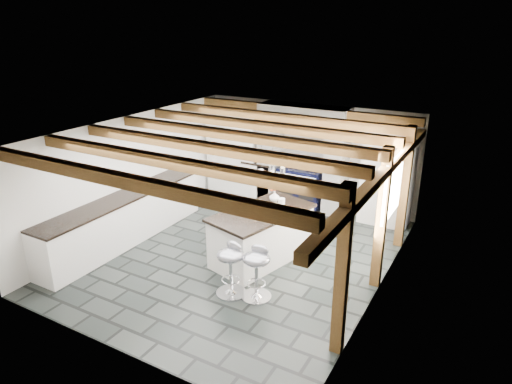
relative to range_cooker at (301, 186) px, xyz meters
The scene contains 6 objects.
ground 2.72m from the range_cooker, 90.00° to the right, with size 6.00×6.00×0.00m, color black.
room_shell 1.52m from the range_cooker, 115.80° to the right, with size 6.00×6.03×6.00m.
range_cooker is the anchor object (origin of this frame).
kitchen_island 2.66m from the range_cooker, 81.02° to the right, with size 1.41×2.05×1.23m.
bar_stool_near 3.86m from the range_cooker, 75.99° to the right, with size 0.46×0.46×0.86m.
bar_stool_far 3.89m from the range_cooker, 81.93° to the right, with size 0.50×0.50×0.87m.
Camera 1 is at (3.87, -6.31, 4.01)m, focal length 32.00 mm.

